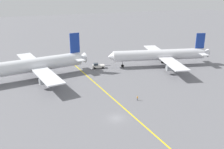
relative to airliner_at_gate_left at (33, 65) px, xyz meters
The scene contains 6 objects.
ground_plane 48.59m from the airliner_at_gate_left, 68.42° to the right, with size 600.00×600.00×0.00m, color slate.
taxiway_stripe 41.74m from the airliner_at_gate_left, 57.48° to the right, with size 0.50×120.00×0.01m, color yellow.
airliner_at_gate_left is the anchor object (origin of this frame).
airliner_being_pushed 58.09m from the airliner_at_gate_left, ahead, with size 48.96×46.71×15.13m.
pushback_tug 29.46m from the airliner_at_gate_left, ahead, with size 8.79×3.83×2.76m.
ground_crew_ramp_agent_by_cones 46.82m from the airliner_at_gate_left, 51.41° to the right, with size 0.50×0.36×1.56m.
Camera 1 is at (-26.24, -59.52, 35.45)m, focal length 40.78 mm.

